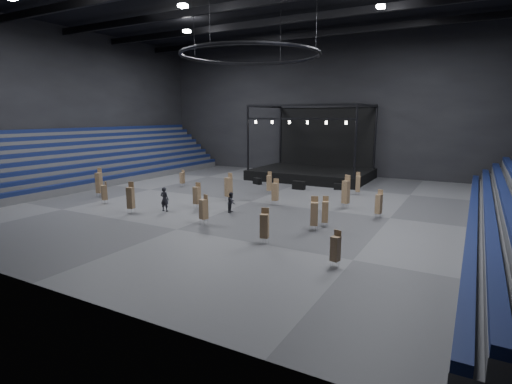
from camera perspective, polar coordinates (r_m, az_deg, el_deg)
The scene contains 29 objects.
floor at distance 37.01m, azimuth -0.76°, elevation -1.38°, with size 50.00×50.00×0.00m, color #48494B.
wall_back at distance 55.40m, azimuth 10.27°, elevation 11.89°, with size 50.00×0.20×18.00m, color black.
wall_front at distance 20.76m, azimuth -31.70°, elevation 12.46°, with size 50.00×0.20×18.00m, color black.
wall_left at distance 53.20m, azimuth -25.37°, elevation 11.08°, with size 0.20×42.00×18.00m, color black.
bleachers_left at distance 51.90m, azimuth -23.38°, elevation 3.20°, with size 7.20×40.00×6.40m.
stage at distance 51.31m, azimuth 8.27°, elevation 3.59°, with size 14.00×10.00×9.20m.
truss_ring at distance 36.53m, azimuth -0.82°, elevation 18.97°, with size 12.30×12.30×5.15m.
roof_girders at distance 37.35m, azimuth -0.84°, elevation 25.36°, with size 49.00×30.35×0.70m.
flight_case_left at distance 46.39m, azimuth 0.19°, elevation 1.57°, with size 1.08×0.54×0.72m, color black.
flight_case_mid at distance 43.34m, azimuth 6.14°, elevation 0.97°, with size 1.34×0.67×0.90m, color black.
flight_case_right at distance 43.79m, azimuth 11.72°, elevation 0.77°, with size 1.03×0.51×0.68m, color black.
chair_stack_0 at distance 29.32m, azimuth -7.48°, elevation -2.37°, with size 0.65×0.65×2.22m.
chair_stack_1 at distance 34.40m, azimuth -8.44°, elevation -0.40°, with size 0.51×0.51×2.25m.
chair_stack_2 at distance 24.67m, azimuth 1.22°, elevation -4.77°, with size 0.62×0.62×2.27m.
chair_stack_3 at distance 41.14m, azimuth 14.34°, elevation 1.19°, with size 0.53×0.53×2.31m.
chair_stack_4 at distance 28.82m, azimuth 9.85°, elevation -2.72°, with size 0.53×0.53×2.24m.
chair_stack_5 at distance 41.75m, azimuth -21.51°, elevation 1.29°, with size 0.57×0.57×2.87m.
chair_stack_6 at distance 34.97m, azimuth 12.72°, elevation 0.08°, with size 0.64×0.64×2.88m.
chair_stack_7 at distance 27.64m, azimuth 8.32°, elevation -3.01°, with size 0.66×0.66×2.44m.
chair_stack_8 at distance 33.95m, azimuth -17.48°, elevation -0.72°, with size 0.61×0.61×2.58m.
chair_stack_9 at distance 40.42m, azimuth 1.89°, elevation 1.35°, with size 0.49×0.49×2.29m.
chair_stack_10 at distance 21.43m, azimuth 11.30°, elevation -7.86°, with size 0.51×0.51×1.99m.
chair_stack_11 at distance 32.31m, azimuth 17.14°, elevation -1.58°, with size 0.52×0.52×2.24m.
chair_stack_12 at distance 45.56m, azimuth -10.49°, elevation 2.03°, with size 0.48×0.48×1.85m.
chair_stack_13 at distance 37.04m, azimuth -3.94°, elevation 0.78°, with size 0.68×0.68×2.65m.
chair_stack_14 at distance 35.41m, azimuth 2.76°, elevation 0.10°, with size 0.52×0.52×2.37m.
chair_stack_15 at distance 38.39m, azimuth -20.86°, elevation -0.02°, with size 0.58×0.58×2.03m.
man_center at distance 33.98m, azimuth -12.93°, elevation -1.01°, with size 0.74×0.49×2.04m, color black.
crew_member at distance 32.83m, azimuth -3.52°, elevation -1.48°, with size 0.82×0.64×1.68m, color black.
Camera 1 is at (17.92, -31.41, 7.85)m, focal length 28.00 mm.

